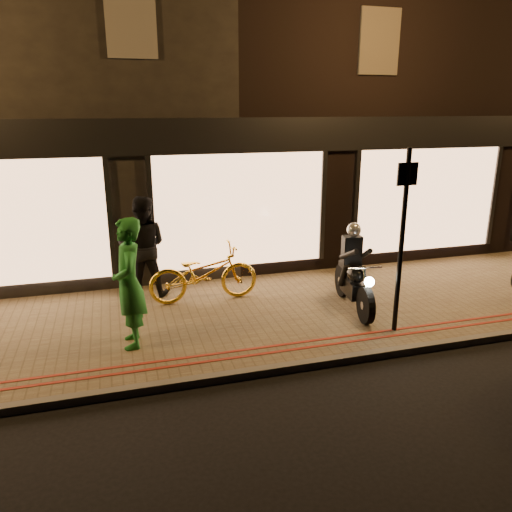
{
  "coord_description": "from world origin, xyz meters",
  "views": [
    {
      "loc": [
        -2.56,
        -6.05,
        3.71
      ],
      "look_at": [
        -0.14,
        2.3,
        1.1
      ],
      "focal_mm": 35.0,
      "sensor_mm": 36.0,
      "label": 1
    }
  ],
  "objects_px": {
    "motorcycle": "(354,276)",
    "bicycle_gold": "(204,273)",
    "person_green": "(129,283)",
    "sign_post": "(402,233)"
  },
  "relations": [
    {
      "from": "motorcycle",
      "to": "person_green",
      "type": "relative_size",
      "value": 0.95
    },
    {
      "from": "motorcycle",
      "to": "person_green",
      "type": "height_order",
      "value": "person_green"
    },
    {
      "from": "sign_post",
      "to": "bicycle_gold",
      "type": "distance_m",
      "value": 3.75
    },
    {
      "from": "sign_post",
      "to": "person_green",
      "type": "relative_size",
      "value": 1.48
    },
    {
      "from": "sign_post",
      "to": "bicycle_gold",
      "type": "bearing_deg",
      "value": 141.91
    },
    {
      "from": "motorcycle",
      "to": "person_green",
      "type": "bearing_deg",
      "value": -166.2
    },
    {
      "from": "motorcycle",
      "to": "bicycle_gold",
      "type": "height_order",
      "value": "motorcycle"
    },
    {
      "from": "motorcycle",
      "to": "person_green",
      "type": "distance_m",
      "value": 4.03
    },
    {
      "from": "motorcycle",
      "to": "bicycle_gold",
      "type": "relative_size",
      "value": 0.93
    },
    {
      "from": "motorcycle",
      "to": "sign_post",
      "type": "bearing_deg",
      "value": -69.38
    }
  ]
}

